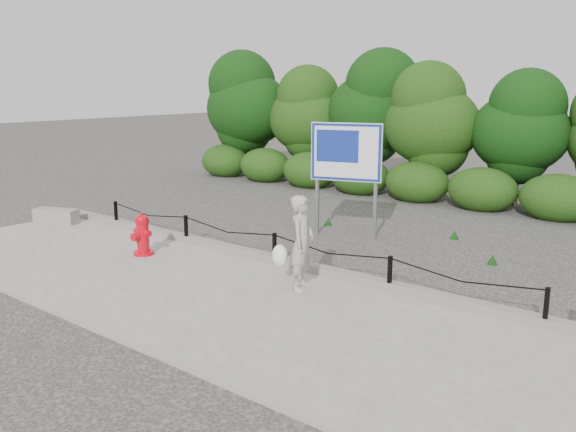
% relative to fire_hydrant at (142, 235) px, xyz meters
% --- Properties ---
extents(ground, '(90.00, 90.00, 0.00)m').
position_rel_fire_hydrant_xyz_m(ground, '(2.46, 1.20, -0.49)').
color(ground, '#2D2B28').
rests_on(ground, ground).
extents(sidewalk, '(14.00, 4.00, 0.08)m').
position_rel_fire_hydrant_xyz_m(sidewalk, '(2.46, -0.80, -0.45)').
color(sidewalk, gray).
rests_on(sidewalk, ground).
extents(curb, '(14.00, 0.22, 0.14)m').
position_rel_fire_hydrant_xyz_m(curb, '(2.46, 1.25, -0.34)').
color(curb, slate).
rests_on(curb, sidewalk).
extents(chain_barrier, '(10.06, 0.06, 0.60)m').
position_rel_fire_hydrant_xyz_m(chain_barrier, '(2.46, 1.20, -0.03)').
color(chain_barrier, black).
rests_on(chain_barrier, sidewalk).
extents(treeline, '(20.60, 3.70, 4.59)m').
position_rel_fire_hydrant_xyz_m(treeline, '(2.61, 10.11, 2.05)').
color(treeline, black).
rests_on(treeline, ground).
extents(fire_hydrant, '(0.45, 0.45, 0.86)m').
position_rel_fire_hydrant_xyz_m(fire_hydrant, '(0.00, 0.00, 0.00)').
color(fire_hydrant, red).
rests_on(fire_hydrant, sidewalk).
extents(pedestrian, '(0.76, 0.67, 1.60)m').
position_rel_fire_hydrant_xyz_m(pedestrian, '(3.74, 0.34, 0.37)').
color(pedestrian, '#AEA595').
rests_on(pedestrian, sidewalk).
extents(concrete_block, '(1.16, 0.77, 0.35)m').
position_rel_fire_hydrant_xyz_m(concrete_block, '(-3.94, 0.44, -0.23)').
color(concrete_block, gray).
rests_on(concrete_block, sidewalk).
extents(advertising_sign, '(1.56, 0.59, 2.60)m').
position_rel_fire_hydrant_xyz_m(advertising_sign, '(2.19, 4.00, 1.35)').
color(advertising_sign, slate).
rests_on(advertising_sign, ground).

